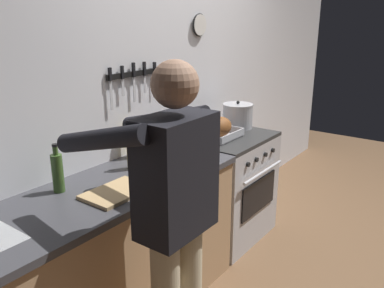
# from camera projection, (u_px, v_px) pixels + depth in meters

# --- Properties ---
(ground_plane) EXTENTS (8.00, 8.00, 0.00)m
(ground_plane) POSITION_uv_depth(u_px,v_px,m) (327.00, 288.00, 2.84)
(ground_plane) COLOR brown
(wall_back) EXTENTS (6.00, 0.13, 2.60)m
(wall_back) POSITION_uv_depth(u_px,v_px,m) (175.00, 86.00, 3.22)
(wall_back) COLOR silver
(wall_back) RESTS_ON ground
(counter_block) EXTENTS (2.03, 0.65, 0.90)m
(counter_block) POSITION_uv_depth(u_px,v_px,m) (95.00, 264.00, 2.34)
(counter_block) COLOR tan
(counter_block) RESTS_ON ground
(stove) EXTENTS (0.76, 0.67, 0.90)m
(stove) POSITION_uv_depth(u_px,v_px,m) (226.00, 186.00, 3.43)
(stove) COLOR #BCBCC1
(stove) RESTS_ON ground
(person_cook) EXTENTS (0.51, 0.63, 1.66)m
(person_cook) POSITION_uv_depth(u_px,v_px,m) (173.00, 212.00, 1.89)
(person_cook) COLOR #C6B793
(person_cook) RESTS_ON ground
(roasting_pan) EXTENTS (0.35, 0.26, 0.17)m
(roasting_pan) POSITION_uv_depth(u_px,v_px,m) (220.00, 129.00, 3.21)
(roasting_pan) COLOR #B7B7BC
(roasting_pan) RESTS_ON stove
(stock_pot) EXTENTS (0.26, 0.26, 0.24)m
(stock_pot) POSITION_uv_depth(u_px,v_px,m) (238.00, 116.00, 3.50)
(stock_pot) COLOR #B7B7BC
(stock_pot) RESTS_ON stove
(cutting_board) EXTENTS (0.36, 0.24, 0.02)m
(cutting_board) POSITION_uv_depth(u_px,v_px,m) (117.00, 192.00, 2.21)
(cutting_board) COLOR tan
(cutting_board) RESTS_ON counter_block
(bottle_vinegar) EXTENTS (0.06, 0.06, 0.26)m
(bottle_vinegar) POSITION_uv_depth(u_px,v_px,m) (132.00, 152.00, 2.55)
(bottle_vinegar) COLOR #997F4C
(bottle_vinegar) RESTS_ON counter_block
(bottle_hot_sauce) EXTENTS (0.05, 0.05, 0.16)m
(bottle_hot_sauce) POSITION_uv_depth(u_px,v_px,m) (145.00, 156.00, 2.63)
(bottle_hot_sauce) COLOR red
(bottle_hot_sauce) RESTS_ON counter_block
(bottle_cooking_oil) EXTENTS (0.07, 0.07, 0.27)m
(bottle_cooking_oil) POSITION_uv_depth(u_px,v_px,m) (132.00, 142.00, 2.75)
(bottle_cooking_oil) COLOR gold
(bottle_cooking_oil) RESTS_ON counter_block
(bottle_olive_oil) EXTENTS (0.06, 0.06, 0.28)m
(bottle_olive_oil) POSITION_uv_depth(u_px,v_px,m) (58.00, 172.00, 2.21)
(bottle_olive_oil) COLOR #385623
(bottle_olive_oil) RESTS_ON counter_block
(bottle_wine_red) EXTENTS (0.08, 0.08, 0.30)m
(bottle_wine_red) POSITION_uv_depth(u_px,v_px,m) (163.00, 141.00, 2.74)
(bottle_wine_red) COLOR #47141E
(bottle_wine_red) RESTS_ON counter_block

